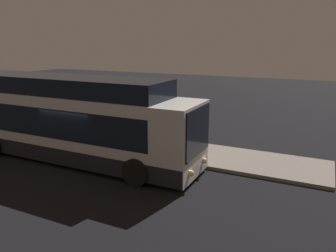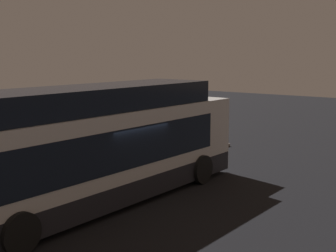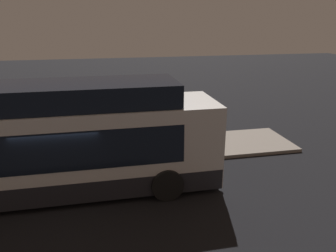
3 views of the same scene
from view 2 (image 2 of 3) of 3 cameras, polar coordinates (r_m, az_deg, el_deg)
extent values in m
plane|color=black|center=(15.54, -6.12, -8.94)|extent=(80.00, 80.00, 0.00)
cube|color=slate|center=(17.72, -13.46, -6.64)|extent=(20.00, 3.01, 0.15)
cube|color=silver|center=(14.76, -8.83, -3.54)|extent=(11.98, 2.56, 2.82)
cube|color=black|center=(15.02, -8.73, -7.49)|extent=(11.92, 2.58, 0.70)
cube|color=black|center=(14.49, -9.72, -2.43)|extent=(9.82, 2.59, 1.24)
cube|color=black|center=(19.25, 4.18, 0.66)|extent=(0.06, 2.25, 1.80)
sphere|color=#F9E58C|center=(19.90, 2.47, -3.05)|extent=(0.24, 0.24, 0.24)
sphere|color=#F9E58C|center=(19.14, 5.93, -3.56)|extent=(0.24, 0.24, 0.24)
cylinder|color=black|center=(18.75, -2.43, -4.12)|extent=(1.05, 0.30, 1.05)
cylinder|color=black|center=(17.26, 4.13, -5.28)|extent=(1.05, 0.30, 1.05)
cylinder|color=black|center=(11.86, -17.64, -12.35)|extent=(1.05, 0.30, 1.05)
cube|color=black|center=(14.16, -10.40, 3.19)|extent=(10.18, 2.35, 0.74)
cylinder|color=silver|center=(17.89, -12.67, -4.89)|extent=(0.34, 0.34, 0.80)
cylinder|color=#BF3333|center=(17.73, -12.75, -2.53)|extent=(0.48, 0.48, 0.70)
sphere|color=#9E7051|center=(17.65, -12.81, -0.99)|extent=(0.26, 0.26, 0.26)
cube|color=#598C59|center=(17.58, -11.97, -3.60)|extent=(0.29, 0.17, 0.24)
cylinder|color=#4C476B|center=(18.17, -15.79, -4.93)|extent=(0.34, 0.34, 0.72)
cylinder|color=silver|center=(18.03, -15.88, -2.84)|extent=(0.48, 0.48, 0.63)
sphere|color=brown|center=(17.95, -15.94, -1.49)|extent=(0.24, 0.24, 0.24)
cylinder|color=silver|center=(19.39, -12.14, -3.91)|extent=(0.41, 0.41, 0.74)
cylinder|color=silver|center=(19.25, -12.21, -1.91)|extent=(0.59, 0.59, 0.64)
sphere|color=tan|center=(19.17, -12.25, -0.62)|extent=(0.24, 0.24, 0.24)
cube|color=#598C59|center=(19.38, -13.08, -2.69)|extent=(0.31, 0.28, 0.24)
cube|color=black|center=(18.20, -14.18, -5.01)|extent=(0.42, 0.20, 0.62)
cylinder|color=black|center=(18.11, -14.23, -3.70)|extent=(0.02, 0.02, 0.24)
cylinder|color=#4C4C51|center=(15.80, -19.54, -3.87)|extent=(0.10, 0.10, 2.49)
cube|color=beige|center=(15.62, -19.72, -0.39)|extent=(0.04, 0.80, 0.44)
camera|label=1|loc=(20.01, 39.20, 8.15)|focal=35.00mm
camera|label=3|loc=(12.10, 38.75, 11.37)|focal=35.00mm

